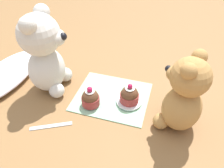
# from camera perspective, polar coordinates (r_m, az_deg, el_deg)

# --- Properties ---
(ground_plane) EXTENTS (4.00, 4.00, 0.00)m
(ground_plane) POSITION_cam_1_polar(r_m,az_deg,el_deg) (0.73, -0.00, -3.38)
(ground_plane) COLOR olive
(knitted_placemat) EXTENTS (0.20, 0.24, 0.01)m
(knitted_placemat) POSITION_cam_1_polar(r_m,az_deg,el_deg) (0.72, -0.00, -3.20)
(knitted_placemat) COLOR #8EBC99
(knitted_placemat) RESTS_ON ground_plane
(tulle_cloth) EXTENTS (0.33, 0.15, 0.04)m
(tulle_cloth) POSITION_cam_1_polar(r_m,az_deg,el_deg) (0.88, -25.82, 2.31)
(tulle_cloth) COLOR silver
(tulle_cloth) RESTS_ON ground_plane
(teddy_bear_cream) EXTENTS (0.14, 0.15, 0.27)m
(teddy_bear_cream) POSITION_cam_1_polar(r_m,az_deg,el_deg) (0.71, -17.23, 7.69)
(teddy_bear_cream) COLOR silver
(teddy_bear_cream) RESTS_ON ground_plane
(teddy_bear_tan) EXTENTS (0.14, 0.14, 0.23)m
(teddy_bear_tan) POSITION_cam_1_polar(r_m,az_deg,el_deg) (0.60, 18.15, -3.04)
(teddy_bear_tan) COLOR #B78447
(teddy_bear_tan) RESTS_ON ground_plane
(cupcake_near_cream_bear) EXTENTS (0.06, 0.06, 0.07)m
(cupcake_near_cream_bear) POSITION_cam_1_polar(r_m,az_deg,el_deg) (0.68, -5.66, -3.73)
(cupcake_near_cream_bear) COLOR #993333
(cupcake_near_cream_bear) RESTS_ON knitted_placemat
(saucer_plate) EXTENTS (0.08, 0.08, 0.01)m
(saucer_plate) POSITION_cam_1_polar(r_m,az_deg,el_deg) (0.70, 4.46, -4.50)
(saucer_plate) COLOR silver
(saucer_plate) RESTS_ON knitted_placemat
(cupcake_near_tan_bear) EXTENTS (0.06, 0.06, 0.07)m
(cupcake_near_tan_bear) POSITION_cam_1_polar(r_m,az_deg,el_deg) (0.68, 4.57, -2.98)
(cupcake_near_tan_bear) COLOR #993333
(cupcake_near_tan_bear) RESTS_ON saucer_plate
(teaspoon) EXTENTS (0.07, 0.11, 0.01)m
(teaspoon) POSITION_cam_1_polar(r_m,az_deg,el_deg) (0.66, -15.62, -10.45)
(teaspoon) COLOR silver
(teaspoon) RESTS_ON ground_plane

